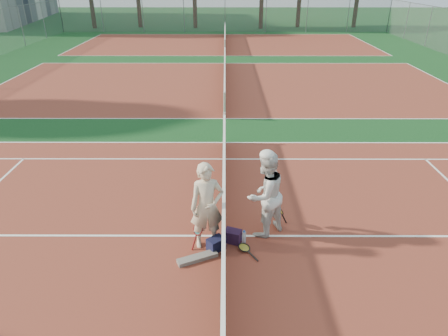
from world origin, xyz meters
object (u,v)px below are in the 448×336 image
at_px(racket_black_held, 279,215).
at_px(player_b, 265,195).
at_px(player_a, 207,206).
at_px(sports_bag_navy, 216,244).
at_px(water_bottle, 244,238).
at_px(net_main, 224,217).
at_px(racket_spare, 244,248).
at_px(racket_red, 198,235).
at_px(sports_bag_purple, 233,236).

bearing_deg(racket_black_held, player_b, 7.71).
height_order(player_a, racket_black_held, player_a).
bearing_deg(sports_bag_navy, water_bottle, 18.97).
distance_m(net_main, player_b, 1.03).
height_order(net_main, racket_spare, net_main).
distance_m(racket_black_held, water_bottle, 1.11).
xyz_separation_m(racket_red, sports_bag_navy, (0.38, -0.16, -0.13)).
distance_m(racket_black_held, sports_bag_navy, 1.72).
bearing_deg(player_a, racket_black_held, 12.43).
height_order(sports_bag_purple, water_bottle, water_bottle).
relative_size(racket_black_held, racket_spare, 0.91).
distance_m(player_a, water_bottle, 1.14).
xyz_separation_m(sports_bag_navy, water_bottle, (0.61, 0.21, 0.01)).
xyz_separation_m(player_a, racket_black_held, (1.64, 0.73, -0.70)).
distance_m(net_main, racket_red, 0.68).
relative_size(sports_bag_navy, sports_bag_purple, 1.01).
bearing_deg(racket_red, player_b, -36.36).
relative_size(player_a, racket_black_held, 3.54).
height_order(player_b, racket_spare, player_b).
bearing_deg(sports_bag_purple, water_bottle, -16.72).
bearing_deg(sports_bag_purple, player_a, -169.47).
relative_size(racket_red, racket_spare, 0.90).
bearing_deg(net_main, player_a, -139.02).
bearing_deg(water_bottle, racket_spare, -90.89).
relative_size(sports_bag_purple, water_bottle, 1.19).
distance_m(racket_red, sports_bag_navy, 0.43).
bearing_deg(sports_bag_navy, net_main, 71.12).
bearing_deg(racket_red, racket_black_held, -32.37).
height_order(racket_black_held, sports_bag_navy, racket_black_held).
xyz_separation_m(net_main, racket_red, (-0.55, -0.33, -0.24)).
relative_size(net_main, player_b, 5.54).
distance_m(net_main, water_bottle, 0.63).
xyz_separation_m(racket_spare, sports_bag_purple, (-0.24, 0.30, 0.10)).
relative_size(player_a, sports_bag_purple, 5.43).
bearing_deg(net_main, sports_bag_navy, -108.88).
relative_size(racket_spare, water_bottle, 2.00).
height_order(net_main, racket_black_held, net_main).
relative_size(racket_black_held, sports_bag_purple, 1.54).
height_order(racket_spare, water_bottle, water_bottle).
distance_m(racket_spare, sports_bag_purple, 0.39).
xyz_separation_m(player_b, water_bottle, (-0.46, -0.43, -0.84)).
bearing_deg(racket_spare, net_main, 6.37).
height_order(racket_black_held, sports_bag_purple, racket_black_held).
relative_size(player_a, sports_bag_navy, 5.39).
xyz_separation_m(net_main, water_bottle, (0.44, -0.27, -0.36)).
bearing_deg(net_main, player_b, 9.53).
xyz_separation_m(player_a, player_b, (1.25, 0.46, 0.02)).
bearing_deg(sports_bag_purple, racket_spare, -51.38).
height_order(racket_black_held, racket_spare, racket_black_held).
bearing_deg(player_b, player_a, -19.64).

